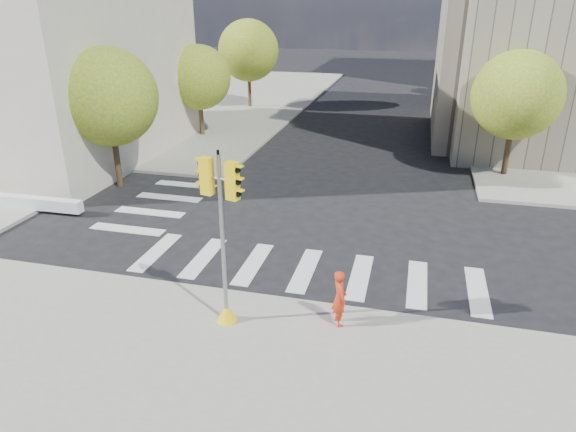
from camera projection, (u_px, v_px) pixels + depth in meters
The scene contains 13 objects.
ground at pixel (320, 245), 18.66m from camera, with size 160.00×160.00×0.00m, color black.
sidewalk_far_left at pixel (157, 98), 46.38m from camera, with size 28.00×40.00×0.15m, color gray.
tree_lw_near at pixel (109, 97), 22.97m from camera, with size 4.40×4.40×6.41m.
tree_lw_mid at pixel (199, 77), 32.08m from camera, with size 4.00×4.00×5.77m.
tree_lw_far at pixel (248, 51), 40.72m from camera, with size 4.80×4.80×6.95m.
tree_re_near at pixel (517, 95), 24.33m from camera, with size 4.20×4.20×6.16m.
tree_re_mid at pixel (490, 62), 34.94m from camera, with size 4.60×4.60×6.66m.
tree_re_far at pixel (475, 53), 45.86m from camera, with size 4.00×4.00×5.88m.
lamp_near at pixel (517, 74), 27.59m from camera, with size 0.35×0.18×8.11m.
lamp_far at pixel (489, 51), 40.10m from camera, with size 0.35×0.18×8.11m.
traffic_signal at pixel (223, 254), 13.20m from camera, with size 1.08×0.56×4.79m.
photographer at pixel (340, 298), 13.56m from camera, with size 0.58×0.38×1.59m, color red.
planter_wall at pixel (18, 201), 21.59m from camera, with size 6.00×0.40×0.50m, color silver.
Camera 1 is at (2.99, -16.57, 8.20)m, focal length 32.00 mm.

